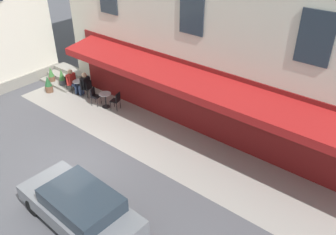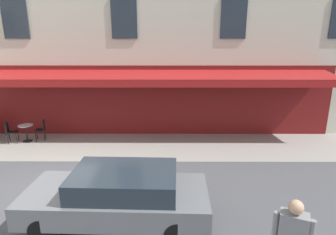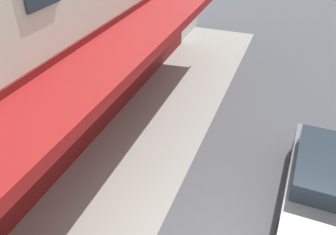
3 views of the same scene
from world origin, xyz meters
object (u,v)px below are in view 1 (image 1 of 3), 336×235
object	(u,v)px
cafe_chair_black_kerbside	(88,87)
potted_plant_by_steps	(51,76)
cafe_table_near_entrance	(105,98)
cafe_table_mid_terrace	(79,85)
cafe_chair_black_corner_left	(94,95)
cafe_chair_black_under_awning	(70,82)
potted_plant_under_sign	(48,84)
parked_car_grey	(80,207)
potted_plant_entrance_right	(62,78)
cafe_chair_black_facing_street	(116,100)
seated_companion_in_black	(84,83)
seated_patron_in_red	(72,80)

from	to	relation	value
cafe_chair_black_kerbside	potted_plant_by_steps	xyz separation A→B (m)	(2.85, 0.25, -0.08)
cafe_table_near_entrance	cafe_table_mid_terrace	size ratio (longest dim) A/B	1.00
cafe_table_near_entrance	cafe_chair_black_corner_left	size ratio (longest dim) A/B	0.82
cafe_chair_black_under_awning	potted_plant_under_sign	world-z (taller)	potted_plant_under_sign
cafe_chair_black_under_awning	potted_plant_under_sign	bearing A→B (deg)	42.94
cafe_table_near_entrance	parked_car_grey	size ratio (longest dim) A/B	0.17
cafe_chair_black_kerbside	potted_plant_entrance_right	bearing A→B (deg)	4.14
cafe_chair_black_kerbside	cafe_chair_black_facing_street	bearing A→B (deg)	-179.23
cafe_chair_black_facing_street	seated_companion_in_black	bearing A→B (deg)	1.41
cafe_chair_black_facing_street	potted_plant_under_sign	distance (m)	4.32
cafe_chair_black_kerbside	parked_car_grey	bearing A→B (deg)	139.07
seated_patron_in_red	potted_plant_under_sign	world-z (taller)	seated_patron_in_red
cafe_table_near_entrance	potted_plant_under_sign	world-z (taller)	potted_plant_under_sign
potted_plant_by_steps	potted_plant_entrance_right	bearing A→B (deg)	-172.69
cafe_chair_black_under_awning	cafe_chair_black_facing_street	bearing A→B (deg)	-175.95
cafe_chair_black_kerbside	seated_companion_in_black	xyz separation A→B (m)	(0.21, 0.03, 0.17)
parked_car_grey	cafe_table_mid_terrace	bearing A→B (deg)	-37.94
cafe_chair_black_under_awning	potted_plant_entrance_right	xyz separation A→B (m)	(0.75, -0.07, -0.03)
cafe_chair_black_under_awning	cafe_table_near_entrance	bearing A→B (deg)	-178.89
cafe_chair_black_under_awning	potted_plant_entrance_right	size ratio (longest dim) A/B	0.85
cafe_chair_black_kerbside	potted_plant_by_steps	distance (m)	2.86
cafe_chair_black_corner_left	seated_companion_in_black	bearing A→B (deg)	-15.16
parked_car_grey	cafe_chair_black_corner_left	bearing A→B (deg)	-43.46
cafe_chair_black_corner_left	cafe_table_near_entrance	bearing A→B (deg)	-163.82
cafe_chair_black_kerbside	potted_plant_by_steps	world-z (taller)	potted_plant_by_steps
cafe_table_mid_terrace	cafe_chair_black_kerbside	bearing A→B (deg)	-172.28
cafe_chair_black_kerbside	potted_plant_entrance_right	distance (m)	2.00
potted_plant_entrance_right	cafe_chair_black_corner_left	bearing A→B (deg)	176.30
potted_plant_entrance_right	cafe_chair_black_under_awning	bearing A→B (deg)	175.06
cafe_chair_black_under_awning	cafe_table_mid_terrace	bearing A→B (deg)	-168.61
potted_plant_entrance_right	seated_companion_in_black	bearing A→B (deg)	-176.29
cafe_chair_black_facing_street	parked_car_grey	distance (m)	7.21
cafe_chair_black_kerbside	seated_patron_in_red	distance (m)	1.06
cafe_table_mid_terrace	parked_car_grey	world-z (taller)	parked_car_grey
potted_plant_by_steps	parked_car_grey	distance (m)	10.83
cafe_table_mid_terrace	parked_car_grey	xyz separation A→B (m)	(-7.16, 5.58, 0.22)
cafe_table_mid_terrace	cafe_chair_black_corner_left	bearing A→B (deg)	170.81
cafe_chair_black_under_awning	seated_companion_in_black	size ratio (longest dim) A/B	0.68
cafe_chair_black_corner_left	seated_patron_in_red	world-z (taller)	seated_patron_in_red
cafe_table_mid_terrace	potted_plant_entrance_right	size ratio (longest dim) A/B	0.70
cafe_table_near_entrance	cafe_table_mid_terrace	world-z (taller)	same
cafe_chair_black_corner_left	cafe_table_mid_terrace	world-z (taller)	cafe_chair_black_corner_left
potted_plant_under_sign	seated_companion_in_black	bearing A→B (deg)	-152.86
cafe_table_near_entrance	cafe_chair_black_corner_left	bearing A→B (deg)	16.18
cafe_chair_black_corner_left	cafe_chair_black_facing_street	size ratio (longest dim) A/B	1.00
cafe_chair_black_under_awning	parked_car_grey	distance (m)	9.51
cafe_table_mid_terrace	cafe_chair_black_under_awning	xyz separation A→B (m)	(0.62, 0.12, 0.06)
cafe_table_near_entrance	cafe_chair_black_facing_street	bearing A→B (deg)	-163.00
cafe_chair_black_kerbside	potted_plant_under_sign	bearing A→B (deg)	25.35
cafe_table_mid_terrace	seated_companion_in_black	xyz separation A→B (m)	(-0.41, -0.06, 0.22)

